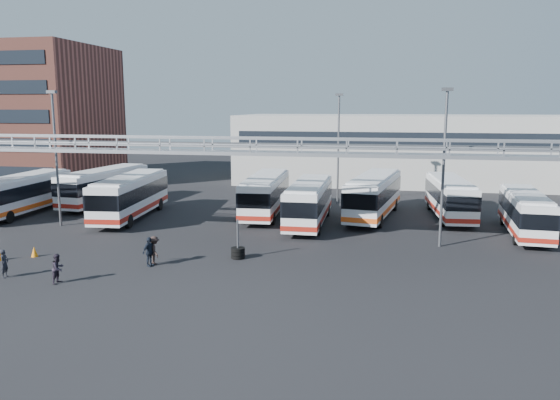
% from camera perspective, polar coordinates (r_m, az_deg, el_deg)
% --- Properties ---
extents(ground, '(140.00, 140.00, 0.00)m').
position_cam_1_polar(ground, '(31.52, -4.87, -6.97)').
color(ground, black).
rests_on(ground, ground).
extents(gantry, '(51.40, 5.15, 7.10)m').
position_cam_1_polar(gantry, '(36.04, -2.46, 4.11)').
color(gantry, '#979AA0').
rests_on(gantry, ground).
extents(apartment_building, '(18.00, 15.00, 16.00)m').
position_cam_1_polar(apartment_building, '(72.62, -24.97, 8.05)').
color(apartment_building, brown).
rests_on(apartment_building, ground).
extents(warehouse, '(42.00, 14.00, 8.00)m').
position_cam_1_polar(warehouse, '(67.31, 14.10, 5.19)').
color(warehouse, '#9E9E99').
rests_on(warehouse, ground).
extents(light_pole_left, '(0.70, 0.35, 10.21)m').
position_cam_1_polar(light_pole_left, '(44.41, -22.38, 4.74)').
color(light_pole_left, '#4C4F54').
rests_on(light_pole_left, ground).
extents(light_pole_mid, '(0.70, 0.35, 10.21)m').
position_cam_1_polar(light_pole_mid, '(36.36, 16.75, 4.10)').
color(light_pole_mid, '#4C4F54').
rests_on(light_pole_mid, ground).
extents(light_pole_back, '(0.70, 0.35, 10.21)m').
position_cam_1_polar(light_pole_back, '(51.30, 6.12, 6.01)').
color(light_pole_back, '#4C4F54').
rests_on(light_pole_back, ground).
extents(bus_0, '(2.76, 11.05, 3.34)m').
position_cam_1_polar(bus_0, '(50.89, -25.30, 0.69)').
color(bus_0, silver).
rests_on(bus_0, ground).
extents(bus_1, '(3.77, 11.32, 3.37)m').
position_cam_1_polar(bus_1, '(52.87, -17.85, 1.49)').
color(bus_1, silver).
rests_on(bus_1, ground).
extents(bus_2, '(3.70, 11.67, 3.49)m').
position_cam_1_polar(bus_2, '(46.05, -15.34, 0.52)').
color(bus_2, silver).
rests_on(bus_2, ground).
extents(bus_4, '(3.17, 11.28, 3.39)m').
position_cam_1_polar(bus_4, '(45.57, -1.53, 0.71)').
color(bus_4, silver).
rests_on(bus_4, ground).
extents(bus_5, '(2.65, 11.00, 3.33)m').
position_cam_1_polar(bus_5, '(42.09, 3.05, -0.11)').
color(bus_5, silver).
rests_on(bus_5, ground).
extents(bus_6, '(4.52, 11.86, 3.52)m').
position_cam_1_polar(bus_6, '(45.30, 9.79, 0.60)').
color(bus_6, silver).
rests_on(bus_6, ground).
extents(bus_7, '(3.23, 10.79, 3.23)m').
position_cam_1_polar(bus_7, '(46.68, 17.33, 0.37)').
color(bus_7, silver).
rests_on(bus_7, ground).
extents(bus_8, '(2.99, 10.20, 3.06)m').
position_cam_1_polar(bus_8, '(42.33, 24.25, -1.12)').
color(bus_8, silver).
rests_on(bus_8, ground).
extents(pedestrian_a, '(0.44, 0.60, 1.54)m').
position_cam_1_polar(pedestrian_a, '(32.83, -26.85, -5.94)').
color(pedestrian_a, black).
rests_on(pedestrian_a, ground).
extents(pedestrian_b, '(0.66, 0.81, 1.56)m').
position_cam_1_polar(pedestrian_b, '(30.67, -22.18, -6.64)').
color(pedestrian_b, '#251F2B').
rests_on(pedestrian_b, ground).
extents(pedestrian_c, '(1.15, 1.23, 1.67)m').
position_cam_1_polar(pedestrian_c, '(32.50, -12.99, -5.15)').
color(pedestrian_c, '#2C201D').
rests_on(pedestrian_c, ground).
extents(pedestrian_d, '(0.69, 1.08, 1.71)m').
position_cam_1_polar(pedestrian_d, '(32.21, -13.52, -5.27)').
color(pedestrian_d, black).
rests_on(pedestrian_d, ground).
extents(cone_right, '(0.45, 0.45, 0.64)m').
position_cam_1_polar(cone_right, '(36.59, -24.29, -4.93)').
color(cone_right, orange).
rests_on(cone_right, ground).
extents(tire_stack, '(0.84, 0.84, 2.40)m').
position_cam_1_polar(tire_stack, '(33.09, -4.42, -5.42)').
color(tire_stack, black).
rests_on(tire_stack, ground).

